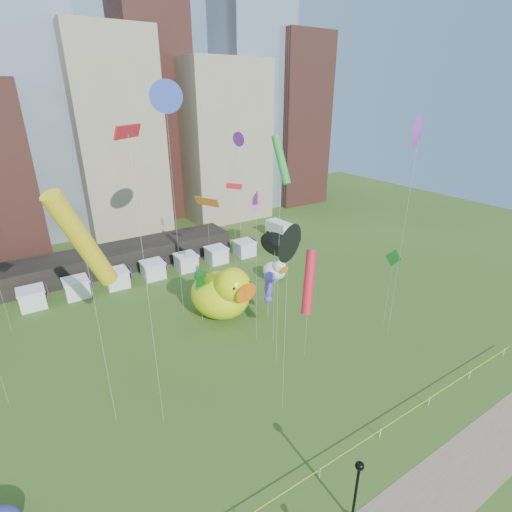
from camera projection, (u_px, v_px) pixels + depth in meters
ground at (319, 478)px, 26.00m from camera, size 160.00×160.00×0.00m
skyline at (99, 109)px, 65.98m from camera, size 101.00×23.00×68.00m
pavilion at (105, 260)px, 55.85m from camera, size 38.00×6.00×3.20m
vendor_tents at (153, 270)px, 53.91m from camera, size 33.24×2.80×2.40m
caution_tape at (320, 471)px, 25.74m from camera, size 50.00×0.06×0.90m
big_duck at (223, 293)px, 43.74m from camera, size 7.65×9.23×6.64m
small_duck at (275, 270)px, 53.19m from camera, size 3.28×4.20×3.12m
seahorse_green at (200, 283)px, 42.39m from camera, size 1.62×1.89×6.36m
seahorse_purple at (269, 285)px, 43.11m from camera, size 1.47×1.75×5.77m
lamppost at (357, 485)px, 22.21m from camera, size 0.53×0.53×5.05m
box_truck at (281, 230)px, 68.80m from camera, size 3.10×6.82×2.82m
kite_0 at (309, 282)px, 34.85m from camera, size 3.06×3.02×11.05m
kite_2 at (275, 245)px, 36.40m from camera, size 1.16×2.33×11.94m
kite_3 at (281, 160)px, 29.76m from camera, size 0.72×2.22×21.08m
kite_6 at (207, 202)px, 52.30m from camera, size 2.13×3.74×10.98m
kite_7 at (239, 140)px, 39.55m from camera, size 0.24×1.49×20.38m
kite_8 at (128, 136)px, 22.04m from camera, size 2.05×1.90×22.33m
kite_9 at (256, 207)px, 34.98m from camera, size 2.03×0.29×15.93m
kite_10 at (288, 243)px, 26.01m from camera, size 2.39×1.50×15.93m
kite_11 at (393, 259)px, 40.27m from camera, size 0.11×2.10×9.17m
kite_12 at (83, 241)px, 24.38m from camera, size 4.30×3.25×18.95m
kite_13 at (165, 97)px, 36.43m from camera, size 2.94×1.72×25.24m
kite_15 at (419, 131)px, 33.80m from camera, size 2.69×1.45×22.31m
kite_16 at (234, 188)px, 40.69m from camera, size 1.30×1.62×15.22m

